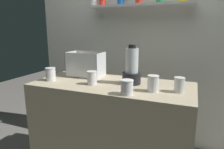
% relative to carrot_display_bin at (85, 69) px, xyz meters
% --- Properties ---
extents(counter, '(1.40, 0.64, 0.90)m').
position_rel_carrot_display_bin_xyz_m(counter, '(0.36, -0.16, -0.53)').
color(counter, tan).
rests_on(counter, ground_plane).
extents(back_wall_unit, '(2.60, 0.24, 2.50)m').
position_rel_carrot_display_bin_xyz_m(back_wall_unit, '(0.36, 0.61, 0.29)').
color(back_wall_unit, silver).
rests_on(back_wall_unit, ground_plane).
extents(carrot_display_bin, '(0.35, 0.21, 0.25)m').
position_rel_carrot_display_bin_xyz_m(carrot_display_bin, '(0.00, 0.00, 0.00)').
color(carrot_display_bin, white).
rests_on(carrot_display_bin, counter).
extents(blender_pitcher, '(0.16, 0.16, 0.34)m').
position_rel_carrot_display_bin_xyz_m(blender_pitcher, '(0.52, -0.10, 0.05)').
color(blender_pitcher, black).
rests_on(blender_pitcher, counter).
extents(juice_cup_pomegranate_far_left, '(0.09, 0.09, 0.12)m').
position_rel_carrot_display_bin_xyz_m(juice_cup_pomegranate_far_left, '(-0.21, -0.28, -0.02)').
color(juice_cup_pomegranate_far_left, white).
rests_on(juice_cup_pomegranate_far_left, counter).
extents(juice_cup_orange_left, '(0.09, 0.09, 0.12)m').
position_rel_carrot_display_bin_xyz_m(juice_cup_orange_left, '(0.21, -0.25, -0.03)').
color(juice_cup_orange_left, white).
rests_on(juice_cup_orange_left, counter).
extents(juice_cup_carrot_middle, '(0.09, 0.09, 0.11)m').
position_rel_carrot_display_bin_xyz_m(juice_cup_carrot_middle, '(0.58, -0.41, -0.03)').
color(juice_cup_carrot_middle, white).
rests_on(juice_cup_carrot_middle, counter).
extents(juice_cup_carrot_right, '(0.09, 0.09, 0.13)m').
position_rel_carrot_display_bin_xyz_m(juice_cup_carrot_right, '(0.74, -0.26, -0.02)').
color(juice_cup_carrot_right, white).
rests_on(juice_cup_carrot_right, counter).
extents(juice_cup_orange_far_right, '(0.08, 0.08, 0.12)m').
position_rel_carrot_display_bin_xyz_m(juice_cup_orange_far_right, '(0.93, -0.20, -0.03)').
color(juice_cup_orange_far_right, white).
rests_on(juice_cup_orange_far_right, counter).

